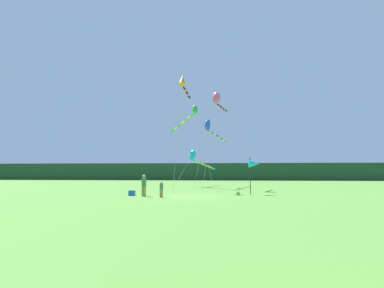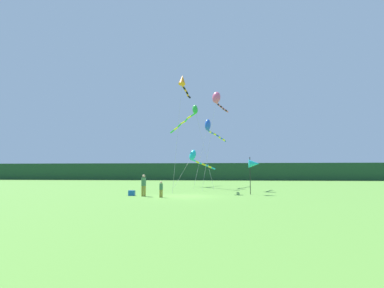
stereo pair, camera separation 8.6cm
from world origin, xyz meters
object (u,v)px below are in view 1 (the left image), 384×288
(kite_green, at_px, (190,115))
(kite_orange, at_px, (183,82))
(kite_rainbow, at_px, (217,99))
(person_adult, at_px, (144,184))
(banner_flag_pole, at_px, (254,164))
(kite_cyan, at_px, (194,157))
(kite_blue, at_px, (209,127))
(cooler_box, at_px, (132,193))
(person_child, at_px, (161,188))

(kite_green, distance_m, kite_orange, 6.81)
(kite_rainbow, relative_size, kite_orange, 0.92)
(person_adult, xyz_separation_m, banner_flag_pole, (8.88, 2.80, 1.63))
(kite_cyan, bearing_deg, banner_flag_pole, -63.87)
(kite_blue, relative_size, kite_cyan, 1.20)
(cooler_box, bearing_deg, person_adult, -26.77)
(kite_green, bearing_deg, kite_rainbow, -43.23)
(person_adult, relative_size, person_child, 1.40)
(kite_blue, bearing_deg, kite_orange, -108.11)
(kite_green, bearing_deg, cooler_box, -104.64)
(cooler_box, distance_m, kite_rainbow, 15.58)
(cooler_box, height_order, banner_flag_pole, banner_flag_pole)
(cooler_box, xyz_separation_m, kite_cyan, (3.75, 14.97, 3.62))
(person_adult, bearing_deg, kite_rainbow, 61.60)
(cooler_box, xyz_separation_m, banner_flag_pole, (10.00, 2.23, 2.37))
(person_adult, relative_size, cooler_box, 3.41)
(kite_orange, bearing_deg, kite_rainbow, 43.31)
(kite_blue, xyz_separation_m, kite_cyan, (-1.99, 0.88, -3.72))
(cooler_box, bearing_deg, kite_orange, 63.46)
(kite_orange, bearing_deg, person_adult, -106.85)
(person_adult, relative_size, kite_rainbow, 0.15)
(person_child, height_order, kite_blue, kite_blue)
(kite_green, bearing_deg, banner_flag_pole, -58.58)
(person_child, distance_m, kite_cyan, 16.75)
(kite_rainbow, bearing_deg, person_adult, -118.40)
(cooler_box, xyz_separation_m, kite_rainbow, (6.77, 9.87, 9.98))
(person_adult, distance_m, kite_green, 15.96)
(banner_flag_pole, xyz_separation_m, kite_blue, (-4.26, 11.85, 4.97))
(person_adult, bearing_deg, kite_blue, 72.50)
(kite_blue, height_order, kite_orange, kite_orange)
(kite_rainbow, relative_size, kite_green, 1.09)
(banner_flag_pole, distance_m, kite_rainbow, 11.25)
(kite_blue, bearing_deg, person_adult, -107.50)
(kite_rainbow, bearing_deg, kite_green, 136.77)
(person_child, xyz_separation_m, kite_green, (0.70, 14.48, 8.31))
(person_adult, relative_size, banner_flag_pole, 0.53)
(person_child, distance_m, cooler_box, 3.10)
(person_child, xyz_separation_m, kite_cyan, (1.05, 16.42, 3.15))
(person_child, distance_m, banner_flag_pole, 8.40)
(kite_cyan, bearing_deg, cooler_box, -104.07)
(person_adult, xyz_separation_m, kite_rainbow, (5.64, 10.43, 9.23))
(kite_blue, bearing_deg, kite_green, -155.70)
(kite_rainbow, height_order, kite_orange, kite_orange)
(kite_cyan, bearing_deg, kite_blue, -23.95)
(person_child, xyz_separation_m, kite_rainbow, (4.07, 11.32, 9.51))
(person_adult, bearing_deg, cooler_box, 153.23)
(person_adult, bearing_deg, person_child, -29.33)
(banner_flag_pole, xyz_separation_m, kite_rainbow, (-3.24, 7.64, 7.60))
(person_adult, relative_size, kite_cyan, 0.24)
(kite_rainbow, bearing_deg, person_child, -109.76)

